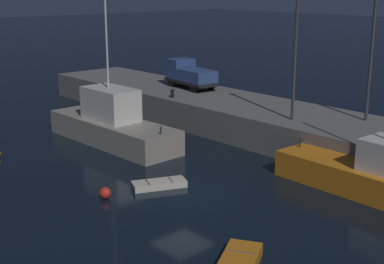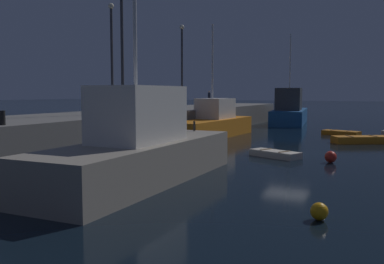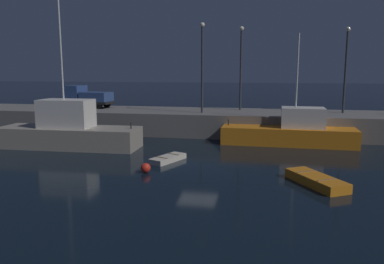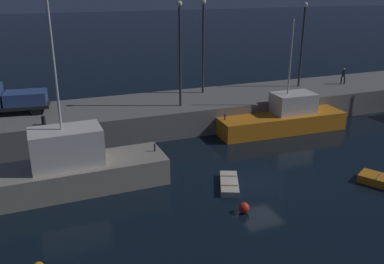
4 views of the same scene
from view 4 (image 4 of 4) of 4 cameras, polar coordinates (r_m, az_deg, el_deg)
name	(u,v)px [view 4 (image 4 of 4)]	position (r m, az deg, el deg)	size (l,w,h in m)	color
ground_plane	(261,182)	(26.09, 9.40, -6.75)	(320.00, 320.00, 0.00)	black
pier_quay	(190,111)	(35.98, -0.21, 2.89)	(56.76, 7.02, 2.13)	slate
fishing_trawler_red	(282,118)	(34.98, 12.27, 1.87)	(10.79, 3.50, 8.93)	orange
fishing_boat_white	(71,169)	(25.35, -16.26, -4.87)	(11.12, 3.45, 11.37)	gray
rowboat_white_mid	(229,184)	(25.22, 5.12, -7.06)	(2.10, 3.06, 0.40)	beige
mooring_buoy_near	(244,208)	(22.57, 7.15, -10.27)	(0.59, 0.59, 0.59)	red
lamp_post_west	(180,47)	(32.76, -1.67, 11.62)	(0.44, 0.44, 8.14)	#38383D
lamp_post_east	(203,40)	(36.99, 1.56, 12.53)	(0.44, 0.44, 8.09)	#38383D
lamp_post_central	(303,38)	(40.73, 14.92, 12.31)	(0.44, 0.44, 7.74)	#38383D
utility_truck	(10,99)	(34.26, -23.69, 4.16)	(5.38, 2.62, 2.31)	black
dockworker	(344,75)	(43.50, 20.06, 7.35)	(0.40, 0.40, 1.58)	black
bollard_west	(43,121)	(30.86, -19.70, 1.47)	(0.28, 0.28, 0.63)	black
bollard_central	(303,95)	(37.14, 14.92, 4.98)	(0.28, 0.28, 0.64)	black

